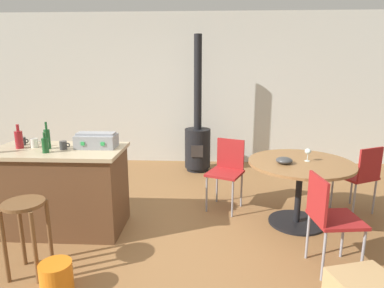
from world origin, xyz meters
The scene contains 19 objects.
ground_plane centered at (0.00, 0.00, 0.00)m, with size 8.80×8.80×0.00m, color olive.
back_wall centered at (0.00, 2.98, 1.35)m, with size 8.00×0.10×2.70m, color beige.
kitchen_island centered at (-1.22, 0.17, 0.46)m, with size 1.39×0.74×0.92m.
wooden_stool centered at (-1.15, -0.67, 0.50)m, with size 0.34×0.34×0.68m.
dining_table centered at (1.43, 0.43, 0.57)m, with size 1.16×1.16×0.74m.
folding_chair_near centered at (2.23, 0.75, 0.51)m, with size 0.54×0.54×0.86m.
folding_chair_far centered at (0.63, 0.85, 0.52)m, with size 0.53×0.53×0.88m.
folding_chair_left centered at (1.46, -0.46, 0.52)m, with size 0.44×0.44×0.88m.
wood_stove centered at (0.20, 2.39, 0.55)m, with size 0.44×0.45×2.28m.
toolbox centered at (-0.81, 0.25, 1.00)m, with size 0.42×0.26×0.17m.
bottle_0 centered at (-1.63, 0.17, 1.02)m, with size 0.08×0.08×0.26m.
bottle_2 centered at (-1.32, 0.17, 1.04)m, with size 0.06×0.06×0.29m.
bottle_3 centered at (-1.26, 0.01, 1.01)m, with size 0.07×0.07×0.21m.
cup_0 centered at (-1.14, 0.15, 0.97)m, with size 0.11×0.08×0.09m.
cup_1 centered at (-1.68, 0.32, 0.97)m, with size 0.11×0.08×0.09m.
cup_2 centered at (-1.49, 0.22, 0.97)m, with size 0.12×0.08×0.10m.
wine_glass centered at (1.50, 0.46, 0.85)m, with size 0.07×0.07×0.14m.
serving_bowl centered at (1.22, 0.35, 0.78)m, with size 0.18×0.18×0.07m, color #383838.
plastic_bucket centered at (-0.81, -0.90, 0.13)m, with size 0.26×0.26×0.26m, color orange.
Camera 1 is at (0.40, -3.22, 1.80)m, focal length 31.38 mm.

